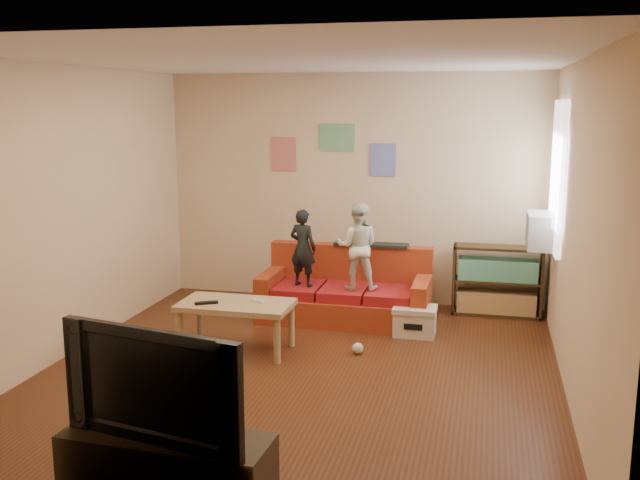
% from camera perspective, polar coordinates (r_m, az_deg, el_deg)
% --- Properties ---
extents(room_shell, '(4.52, 5.02, 2.72)m').
position_cam_1_polar(room_shell, '(6.05, -1.75, 1.40)').
color(room_shell, '#522713').
rests_on(room_shell, ground).
extents(sofa, '(1.84, 0.85, 0.81)m').
position_cam_1_polar(sofa, '(7.89, 2.12, -4.38)').
color(sofa, '#A13519').
rests_on(sofa, ground).
extents(child_a, '(0.35, 0.28, 0.85)m').
position_cam_1_polar(child_a, '(7.71, -1.38, -0.63)').
color(child_a, black).
rests_on(child_a, sofa).
extents(child_b, '(0.50, 0.41, 0.93)m').
position_cam_1_polar(child_b, '(7.57, 3.01, -0.51)').
color(child_b, silver).
rests_on(child_b, sofa).
extents(coffee_table, '(1.07, 0.59, 0.48)m').
position_cam_1_polar(coffee_table, '(6.88, -6.75, -5.52)').
color(coffee_table, tan).
rests_on(coffee_table, ground).
extents(remote, '(0.22, 0.15, 0.02)m').
position_cam_1_polar(remote, '(6.84, -9.09, -4.98)').
color(remote, black).
rests_on(remote, coffee_table).
extents(game_controller, '(0.13, 0.07, 0.03)m').
position_cam_1_polar(game_controller, '(6.84, -5.04, -4.87)').
color(game_controller, white).
rests_on(game_controller, coffee_table).
extents(bookshelf, '(0.98, 0.29, 0.78)m').
position_cam_1_polar(bookshelf, '(8.25, 13.97, -3.46)').
color(bookshelf, '#382611').
rests_on(bookshelf, ground).
extents(window, '(0.04, 1.08, 1.48)m').
position_cam_1_polar(window, '(7.47, 18.45, 4.90)').
color(window, white).
rests_on(window, room_shell).
extents(ac_unit, '(0.28, 0.55, 0.35)m').
position_cam_1_polar(ac_unit, '(7.54, 17.29, 0.71)').
color(ac_unit, '#B7B2A3').
rests_on(ac_unit, window).
extents(artwork_left, '(0.30, 0.01, 0.40)m').
position_cam_1_polar(artwork_left, '(8.61, -2.93, 6.89)').
color(artwork_left, '#D87266').
rests_on(artwork_left, room_shell).
extents(artwork_center, '(0.42, 0.01, 0.32)m').
position_cam_1_polar(artwork_center, '(8.44, 1.34, 8.18)').
color(artwork_center, '#72B27F').
rests_on(artwork_center, room_shell).
extents(artwork_right, '(0.30, 0.01, 0.38)m').
position_cam_1_polar(artwork_right, '(8.36, 5.04, 6.40)').
color(artwork_right, '#727FCC').
rests_on(artwork_right, room_shell).
extents(file_box, '(0.44, 0.33, 0.30)m').
position_cam_1_polar(file_box, '(7.41, 7.59, -6.42)').
color(file_box, beige).
rests_on(file_box, ground).
extents(tv_stand, '(1.25, 0.47, 0.46)m').
position_cam_1_polar(tv_stand, '(4.45, -12.10, -17.69)').
color(tv_stand, '#332616').
rests_on(tv_stand, ground).
extents(television, '(1.18, 0.38, 0.67)m').
position_cam_1_polar(television, '(4.21, -12.41, -10.87)').
color(television, black).
rests_on(television, tv_stand).
extents(tissue, '(0.13, 0.13, 0.11)m').
position_cam_1_polar(tissue, '(6.86, 3.05, -8.66)').
color(tissue, beige).
rests_on(tissue, ground).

